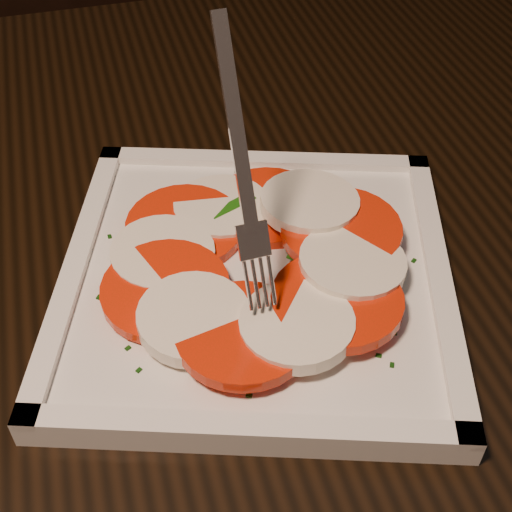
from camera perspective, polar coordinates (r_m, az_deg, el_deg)
name	(u,v)px	position (r m, az deg, el deg)	size (l,w,h in m)	color
table	(197,319)	(0.60, -4.77, -5.04)	(1.20, 0.80, 0.75)	black
chair	(63,69)	(1.20, -15.17, 14.21)	(0.48, 0.48, 0.93)	black
plate	(256,280)	(0.49, 0.00, -1.90)	(0.26, 0.26, 0.01)	white
caprese_salad	(256,260)	(0.47, 0.01, -0.34)	(0.22, 0.21, 0.03)	red
fork	(237,156)	(0.41, -1.57, 8.01)	(0.03, 0.08, 0.15)	white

